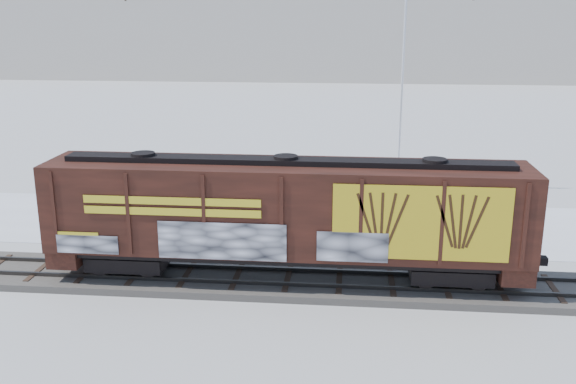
# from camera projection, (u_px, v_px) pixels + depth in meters

# --- Properties ---
(ground) EXTENTS (500.00, 500.00, 0.00)m
(ground) POSITION_uv_depth(u_px,v_px,m) (288.00, 285.00, 24.97)
(ground) COLOR white
(ground) RESTS_ON ground
(rail_track) EXTENTS (50.00, 3.40, 0.43)m
(rail_track) POSITION_uv_depth(u_px,v_px,m) (288.00, 281.00, 24.93)
(rail_track) COLOR #59544C
(rail_track) RESTS_ON ground
(parking_strip) EXTENTS (40.00, 8.00, 0.03)m
(parking_strip) POSITION_uv_depth(u_px,v_px,m) (302.00, 224.00, 32.16)
(parking_strip) COLOR white
(parking_strip) RESTS_ON ground
(hopper_railcar) EXTENTS (18.03, 3.06, 4.61)m
(hopper_railcar) POSITION_uv_depth(u_px,v_px,m) (286.00, 212.00, 24.17)
(hopper_railcar) COLOR black
(hopper_railcar) RESTS_ON rail_track
(flagpole) EXTENTS (2.30, 0.90, 12.31)m
(flagpole) POSITION_uv_depth(u_px,v_px,m) (403.00, 115.00, 36.61)
(flagpole) COLOR silver
(flagpole) RESTS_ON ground
(car_silver) EXTENTS (4.39, 3.04, 1.39)m
(car_silver) POSITION_uv_depth(u_px,v_px,m) (238.00, 220.00, 30.52)
(car_silver) COLOR #ACAEB3
(car_silver) RESTS_ON parking_strip
(car_white) EXTENTS (5.43, 3.23, 1.69)m
(car_white) POSITION_uv_depth(u_px,v_px,m) (323.00, 213.00, 31.12)
(car_white) COLOR white
(car_white) RESTS_ON parking_strip
(car_dark) EXTENTS (4.61, 3.29, 1.24)m
(car_dark) POSITION_uv_depth(u_px,v_px,m) (420.00, 209.00, 32.38)
(car_dark) COLOR black
(car_dark) RESTS_ON parking_strip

